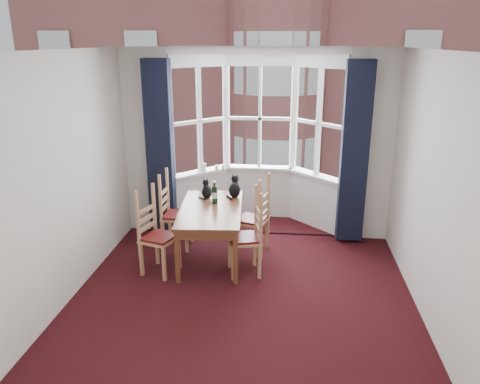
# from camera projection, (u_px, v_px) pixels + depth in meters

# --- Properties ---
(floor) EXTENTS (4.50, 4.50, 0.00)m
(floor) POSITION_uv_depth(u_px,v_px,m) (240.00, 309.00, 5.27)
(floor) COLOR black
(floor) RESTS_ON ground
(ceiling) EXTENTS (4.50, 4.50, 0.00)m
(ceiling) POSITION_uv_depth(u_px,v_px,m) (240.00, 50.00, 4.40)
(ceiling) COLOR white
(ceiling) RESTS_ON floor
(wall_left) EXTENTS (0.00, 4.50, 4.50)m
(wall_left) POSITION_uv_depth(u_px,v_px,m) (56.00, 185.00, 5.04)
(wall_left) COLOR silver
(wall_left) RESTS_ON floor
(wall_right) EXTENTS (0.00, 4.50, 4.50)m
(wall_right) POSITION_uv_depth(u_px,v_px,m) (440.00, 198.00, 4.63)
(wall_right) COLOR silver
(wall_right) RESTS_ON floor
(wall_near) EXTENTS (4.00, 0.00, 4.00)m
(wall_near) POSITION_uv_depth(u_px,v_px,m) (198.00, 311.00, 2.71)
(wall_near) COLOR silver
(wall_near) RESTS_ON floor
(wall_back_pier_left) EXTENTS (0.70, 0.12, 2.80)m
(wall_back_pier_left) POSITION_uv_depth(u_px,v_px,m) (148.00, 143.00, 7.13)
(wall_back_pier_left) COLOR silver
(wall_back_pier_left) RESTS_ON floor
(wall_back_pier_right) EXTENTS (0.70, 0.12, 2.80)m
(wall_back_pier_right) POSITION_uv_depth(u_px,v_px,m) (369.00, 148.00, 6.79)
(wall_back_pier_right) COLOR silver
(wall_back_pier_right) RESTS_ON floor
(bay_window) EXTENTS (2.76, 0.94, 2.80)m
(bay_window) POSITION_uv_depth(u_px,v_px,m) (259.00, 138.00, 7.44)
(bay_window) COLOR white
(bay_window) RESTS_ON floor
(curtain_left) EXTENTS (0.38, 0.22, 2.60)m
(curtain_left) POSITION_uv_depth(u_px,v_px,m) (160.00, 149.00, 6.95)
(curtain_left) COLOR black
(curtain_left) RESTS_ON floor
(curtain_right) EXTENTS (0.38, 0.22, 2.60)m
(curtain_right) POSITION_uv_depth(u_px,v_px,m) (354.00, 154.00, 6.66)
(curtain_right) COLOR black
(curtain_right) RESTS_ON floor
(dining_table) EXTENTS (0.94, 1.59, 0.74)m
(dining_table) POSITION_uv_depth(u_px,v_px,m) (211.00, 214.00, 6.32)
(dining_table) COLOR brown
(dining_table) RESTS_ON floor
(chair_left_near) EXTENTS (0.51, 0.52, 0.92)m
(chair_left_near) POSITION_uv_depth(u_px,v_px,m) (153.00, 237.00, 6.02)
(chair_left_near) COLOR tan
(chair_left_near) RESTS_ON floor
(chair_left_far) EXTENTS (0.41, 0.43, 0.92)m
(chair_left_far) POSITION_uv_depth(u_px,v_px,m) (171.00, 216.00, 6.75)
(chair_left_far) COLOR tan
(chair_left_far) RESTS_ON floor
(chair_right_near) EXTENTS (0.49, 0.51, 0.92)m
(chair_right_near) POSITION_uv_depth(u_px,v_px,m) (251.00, 239.00, 5.97)
(chair_right_near) COLOR tan
(chair_right_near) RESTS_ON floor
(chair_right_far) EXTENTS (0.50, 0.52, 0.92)m
(chair_right_far) POSITION_uv_depth(u_px,v_px,m) (258.00, 221.00, 6.55)
(chair_right_far) COLOR tan
(chair_right_far) RESTS_ON floor
(cat_left) EXTENTS (0.21, 0.23, 0.28)m
(cat_left) POSITION_uv_depth(u_px,v_px,m) (207.00, 191.00, 6.67)
(cat_left) COLOR black
(cat_left) RESTS_ON dining_table
(cat_right) EXTENTS (0.18, 0.24, 0.33)m
(cat_right) POSITION_uv_depth(u_px,v_px,m) (235.00, 189.00, 6.71)
(cat_right) COLOR black
(cat_right) RESTS_ON dining_table
(wine_bottle) EXTENTS (0.08, 0.08, 0.32)m
(wine_bottle) POSITION_uv_depth(u_px,v_px,m) (215.00, 194.00, 6.44)
(wine_bottle) COLOR black
(wine_bottle) RESTS_ON dining_table
(candle_tall) EXTENTS (0.06, 0.06, 0.13)m
(candle_tall) POSITION_uv_depth(u_px,v_px,m) (204.00, 167.00, 7.52)
(candle_tall) COLOR white
(candle_tall) RESTS_ON bay_window
(candle_short) EXTENTS (0.06, 0.06, 0.10)m
(candle_short) POSITION_uv_depth(u_px,v_px,m) (217.00, 168.00, 7.54)
(candle_short) COLOR white
(candle_short) RESTS_ON bay_window
(candle_extra) EXTENTS (0.05, 0.05, 0.10)m
(candle_extra) POSITION_uv_depth(u_px,v_px,m) (223.00, 168.00, 7.54)
(candle_extra) COLOR white
(candle_extra) RESTS_ON bay_window
(street) EXTENTS (80.00, 80.00, 0.00)m
(street) POSITION_uv_depth(u_px,v_px,m) (283.00, 155.00, 37.61)
(street) COLOR #333335
(street) RESTS_ON ground
(tenement_building) EXTENTS (18.40, 7.80, 15.20)m
(tenement_building) POSITION_uv_depth(u_px,v_px,m) (279.00, 75.00, 18.01)
(tenement_building) COLOR #9C5550
(tenement_building) RESTS_ON street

